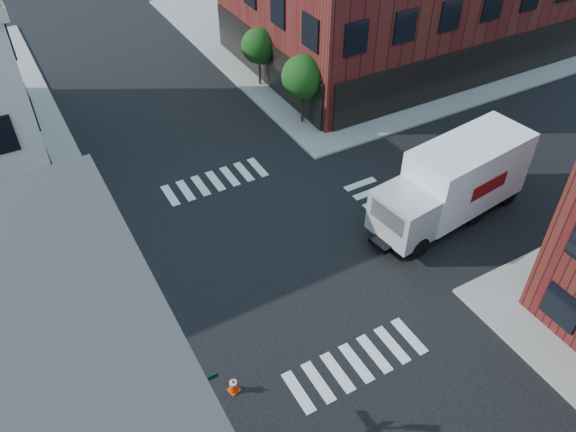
{
  "coord_description": "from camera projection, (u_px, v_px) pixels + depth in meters",
  "views": [
    {
      "loc": [
        -8.95,
        -17.25,
        19.18
      ],
      "look_at": [
        0.65,
        -0.25,
        2.5
      ],
      "focal_mm": 35.0,
      "sensor_mm": 36.0,
      "label": 1
    }
  ],
  "objects": [
    {
      "name": "traffic_cone",
      "position": [
        233.0,
        385.0,
        21.41
      ],
      "size": [
        0.5,
        0.5,
        0.76
      ],
      "rotation": [
        0.0,
        0.0,
        0.25
      ],
      "color": "red",
      "rests_on": "ground"
    },
    {
      "name": "box_truck",
      "position": [
        455.0,
        182.0,
        28.2
      ],
      "size": [
        9.44,
        3.82,
        4.18
      ],
      "rotation": [
        0.0,
        0.0,
        0.12
      ],
      "color": "white",
      "rests_on": "ground"
    },
    {
      "name": "ground",
      "position": [
        274.0,
        256.0,
        27.22
      ],
      "size": [
        120.0,
        120.0,
        0.0
      ],
      "primitive_type": "plane",
      "color": "black",
      "rests_on": "ground"
    },
    {
      "name": "tree_near",
      "position": [
        304.0,
        79.0,
        34.6
      ],
      "size": [
        2.69,
        2.69,
        4.49
      ],
      "color": "black",
      "rests_on": "ground"
    },
    {
      "name": "sidewalk_ne",
      "position": [
        371.0,
        25.0,
        48.93
      ],
      "size": [
        30.0,
        30.0,
        0.15
      ],
      "primitive_type": "cube",
      "color": "gray",
      "rests_on": "ground"
    },
    {
      "name": "signal_pole",
      "position": [
        189.0,
        390.0,
        18.43
      ],
      "size": [
        1.29,
        1.24,
        4.6
      ],
      "color": "black",
      "rests_on": "ground"
    },
    {
      "name": "tree_far",
      "position": [
        260.0,
        47.0,
        38.76
      ],
      "size": [
        2.43,
        2.43,
        4.07
      ],
      "color": "black",
      "rests_on": "ground"
    }
  ]
}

